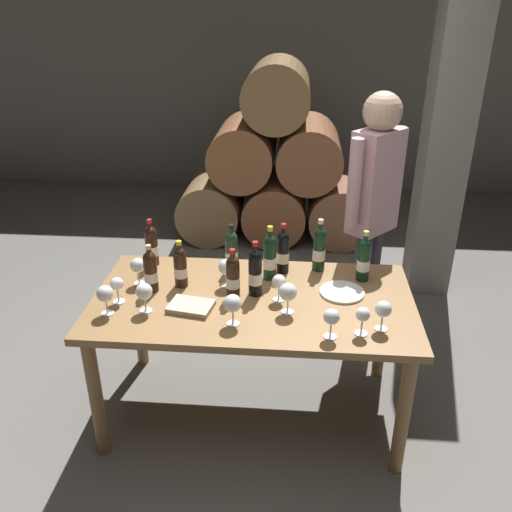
% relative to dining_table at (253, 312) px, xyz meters
% --- Properties ---
extents(ground_plane, '(14.00, 14.00, 0.00)m').
position_rel_dining_table_xyz_m(ground_plane, '(0.00, 0.00, -0.67)').
color(ground_plane, '#66635E').
extents(cellar_back_wall, '(10.00, 0.24, 2.80)m').
position_rel_dining_table_xyz_m(cellar_back_wall, '(0.00, 4.20, 0.73)').
color(cellar_back_wall, slate).
rests_on(cellar_back_wall, ground_plane).
extents(barrel_stack, '(1.86, 0.90, 1.69)m').
position_rel_dining_table_xyz_m(barrel_stack, '(0.00, 2.60, -0.01)').
color(barrel_stack, olive).
rests_on(barrel_stack, ground_plane).
extents(stone_pillar, '(0.32, 0.32, 2.60)m').
position_rel_dining_table_xyz_m(stone_pillar, '(1.30, 1.60, 0.63)').
color(stone_pillar, slate).
rests_on(stone_pillar, ground_plane).
extents(dining_table, '(1.70, 0.90, 0.76)m').
position_rel_dining_table_xyz_m(dining_table, '(0.00, 0.00, 0.00)').
color(dining_table, olive).
rests_on(dining_table, ground_plane).
extents(wine_bottle_0, '(0.07, 0.07, 0.29)m').
position_rel_dining_table_xyz_m(wine_bottle_0, '(-0.63, 0.35, 0.22)').
color(wine_bottle_0, black).
rests_on(wine_bottle_0, dining_table).
extents(wine_bottle_1, '(0.07, 0.07, 0.29)m').
position_rel_dining_table_xyz_m(wine_bottle_1, '(-0.15, 0.30, 0.22)').
color(wine_bottle_1, '#19381E').
rests_on(wine_bottle_1, dining_table).
extents(wine_bottle_2, '(0.07, 0.07, 0.32)m').
position_rel_dining_table_xyz_m(wine_bottle_2, '(0.07, 0.23, 0.23)').
color(wine_bottle_2, black).
rests_on(wine_bottle_2, dining_table).
extents(wine_bottle_3, '(0.07, 0.07, 0.31)m').
position_rel_dining_table_xyz_m(wine_bottle_3, '(0.01, 0.04, 0.22)').
color(wine_bottle_3, black).
rests_on(wine_bottle_3, dining_table).
extents(wine_bottle_4, '(0.07, 0.07, 0.30)m').
position_rel_dining_table_xyz_m(wine_bottle_4, '(0.60, 0.25, 0.22)').
color(wine_bottle_4, black).
rests_on(wine_bottle_4, dining_table).
extents(wine_bottle_5, '(0.07, 0.07, 0.32)m').
position_rel_dining_table_xyz_m(wine_bottle_5, '(0.35, 0.36, 0.23)').
color(wine_bottle_5, black).
rests_on(wine_bottle_5, dining_table).
extents(wine_bottle_6, '(0.07, 0.07, 0.28)m').
position_rel_dining_table_xyz_m(wine_bottle_6, '(-0.11, 0.01, 0.21)').
color(wine_bottle_6, black).
rests_on(wine_bottle_6, dining_table).
extents(wine_bottle_7, '(0.07, 0.07, 0.30)m').
position_rel_dining_table_xyz_m(wine_bottle_7, '(0.15, 0.31, 0.22)').
color(wine_bottle_7, black).
rests_on(wine_bottle_7, dining_table).
extents(wine_bottle_8, '(0.07, 0.07, 0.27)m').
position_rel_dining_table_xyz_m(wine_bottle_8, '(-0.55, 0.04, 0.21)').
color(wine_bottle_8, black).
rests_on(wine_bottle_8, dining_table).
extents(wine_bottle_9, '(0.07, 0.07, 0.27)m').
position_rel_dining_table_xyz_m(wine_bottle_9, '(-0.40, 0.10, 0.21)').
color(wine_bottle_9, black).
rests_on(wine_bottle_9, dining_table).
extents(wine_glass_0, '(0.07, 0.07, 0.14)m').
position_rel_dining_table_xyz_m(wine_glass_0, '(0.54, -0.29, 0.19)').
color(wine_glass_0, white).
rests_on(wine_glass_0, dining_table).
extents(wine_glass_1, '(0.09, 0.09, 0.16)m').
position_rel_dining_table_xyz_m(wine_glass_1, '(-0.08, -0.26, 0.21)').
color(wine_glass_1, white).
rests_on(wine_glass_1, dining_table).
extents(wine_glass_2, '(0.07, 0.07, 0.15)m').
position_rel_dining_table_xyz_m(wine_glass_2, '(0.14, -0.01, 0.20)').
color(wine_glass_2, white).
rests_on(wine_glass_2, dining_table).
extents(wine_glass_3, '(0.08, 0.08, 0.16)m').
position_rel_dining_table_xyz_m(wine_glass_3, '(-0.53, -0.17, 0.20)').
color(wine_glass_3, white).
rests_on(wine_glass_3, dining_table).
extents(wine_glass_4, '(0.09, 0.09, 0.16)m').
position_rel_dining_table_xyz_m(wine_glass_4, '(-0.15, 0.12, 0.20)').
color(wine_glass_4, white).
rests_on(wine_glass_4, dining_table).
extents(wine_glass_5, '(0.08, 0.08, 0.16)m').
position_rel_dining_table_xyz_m(wine_glass_5, '(-0.72, -0.21, 0.20)').
color(wine_glass_5, white).
rests_on(wine_glass_5, dining_table).
extents(wine_glass_6, '(0.08, 0.08, 0.15)m').
position_rel_dining_table_xyz_m(wine_glass_6, '(0.39, -0.33, 0.20)').
color(wine_glass_6, white).
rests_on(wine_glass_6, dining_table).
extents(wine_glass_7, '(0.08, 0.08, 0.16)m').
position_rel_dining_table_xyz_m(wine_glass_7, '(-0.64, 0.10, 0.20)').
color(wine_glass_7, white).
rests_on(wine_glass_7, dining_table).
extents(wine_glass_8, '(0.09, 0.09, 0.16)m').
position_rel_dining_table_xyz_m(wine_glass_8, '(0.19, -0.13, 0.21)').
color(wine_glass_8, white).
rests_on(wine_glass_8, dining_table).
extents(wine_glass_9, '(0.08, 0.08, 0.15)m').
position_rel_dining_table_xyz_m(wine_glass_9, '(0.64, -0.24, 0.20)').
color(wine_glass_9, white).
rests_on(wine_glass_9, dining_table).
extents(wine_glass_10, '(0.07, 0.07, 0.14)m').
position_rel_dining_table_xyz_m(wine_glass_10, '(-0.70, -0.10, 0.19)').
color(wine_glass_10, white).
rests_on(wine_glass_10, dining_table).
extents(tasting_notebook, '(0.25, 0.20, 0.03)m').
position_rel_dining_table_xyz_m(tasting_notebook, '(-0.31, -0.13, 0.11)').
color(tasting_notebook, '#B2A893').
rests_on(tasting_notebook, dining_table).
extents(serving_plate, '(0.24, 0.24, 0.01)m').
position_rel_dining_table_xyz_m(serving_plate, '(0.47, 0.09, 0.10)').
color(serving_plate, white).
rests_on(serving_plate, dining_table).
extents(sommelier_presenting, '(0.36, 0.39, 1.72)m').
position_rel_dining_table_xyz_m(sommelier_presenting, '(0.69, 0.75, 0.37)').
color(sommelier_presenting, '#383842').
rests_on(sommelier_presenting, ground_plane).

